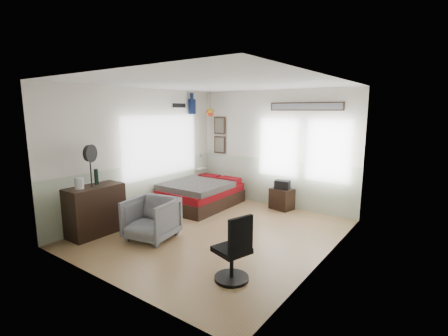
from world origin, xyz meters
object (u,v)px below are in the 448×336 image
(nightstand, at_px, (282,199))
(task_chair, at_px, (234,255))
(dresser, at_px, (95,210))
(bed, at_px, (201,194))
(armchair, at_px, (151,219))

(nightstand, height_order, task_chair, task_chair)
(dresser, bearing_deg, bed, 79.90)
(dresser, distance_m, task_chair, 3.00)
(armchair, height_order, task_chair, task_chair)
(dresser, bearing_deg, armchair, 23.83)
(dresser, height_order, armchair, dresser)
(bed, xyz_separation_m, armchair, (0.56, -2.03, 0.08))
(bed, bearing_deg, nightstand, 27.36)
(bed, bearing_deg, dresser, -101.59)
(armchair, distance_m, task_chair, 2.03)
(bed, distance_m, task_chair, 3.50)
(dresser, relative_size, armchair, 1.25)
(bed, height_order, dresser, dresser)
(armchair, relative_size, task_chair, 0.86)
(dresser, distance_m, armchair, 1.10)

